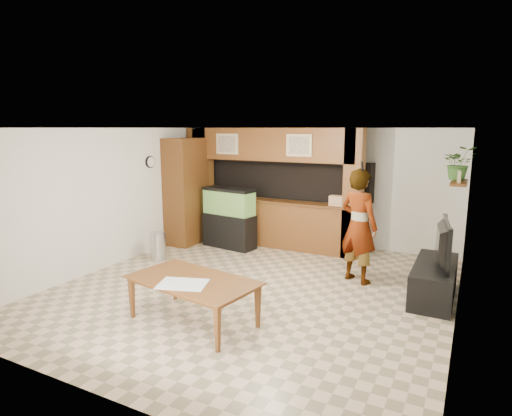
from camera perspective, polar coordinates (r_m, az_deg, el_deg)
The scene contains 20 objects.
floor at distance 7.16m, azimuth -0.20°, elevation -10.64°, with size 6.50×6.50×0.00m, color #CEAD8F.
ceiling at distance 6.67m, azimuth -0.21°, elevation 10.64°, with size 6.50×6.50×0.00m, color white.
wall_back at distance 9.76m, azimuth 8.63°, elevation 2.87°, with size 6.00×6.00×0.00m, color silver.
wall_left at distance 8.58m, azimuth -18.28°, elevation 1.39°, with size 6.50×6.50×0.00m, color silver.
wall_right at distance 6.07m, azimuth 25.87°, elevation -2.82°, with size 6.50×6.50×0.00m, color silver.
partition at distance 9.55m, azimuth 2.03°, elevation 2.88°, with size 4.20×0.99×2.60m.
wall_clock at distance 9.22m, azimuth -13.91°, elevation 5.97°, with size 0.05×0.25×0.25m.
wall_shelf at distance 7.93m, azimuth 25.45°, elevation 3.09°, with size 0.25×0.90×0.04m, color brown.
pantry_cabinet at distance 9.79m, azimuth -9.29°, elevation 2.21°, with size 0.59×0.97×2.38m, color brown.
trash_can at distance 8.74m, azimuth -12.92°, elevation -5.01°, with size 0.31×0.31×0.57m, color #B2B2B7.
aquarium at distance 9.38m, azimuth -3.59°, elevation -1.41°, with size 1.19×0.45×1.32m.
tv_stand at distance 7.27m, azimuth 22.66°, elevation -8.91°, with size 0.59×1.61×0.54m, color black.
television at distance 7.10m, azimuth 23.01°, elevation -4.23°, with size 1.19×0.16×0.69m, color black.
photo_frame at distance 7.66m, azimuth 25.45°, elevation 3.76°, with size 0.03×0.15×0.20m, color tan.
potted_plant at distance 8.11m, azimuth 25.47°, elevation 5.44°, with size 0.52×0.45×0.58m, color #325F26.
person at distance 7.41m, azimuth 13.54°, elevation -2.35°, with size 0.71×0.47×1.95m, color #9D8456.
microphone at distance 7.09m, azimuth 13.98°, elevation 5.41°, with size 0.04×0.04×0.17m, color black.
dining_table at distance 5.93m, azimuth -8.59°, elevation -12.24°, with size 1.75×0.97×0.61m, color brown.
newspaper_a at distance 5.68m, azimuth -9.76°, elevation -9.95°, with size 0.61×0.45×0.01m, color silver.
counter_box at distance 8.84m, azimuth 10.80°, elevation 0.97°, with size 0.31×0.21×0.21m, color tan.
Camera 1 is at (3.08, -5.92, 2.60)m, focal length 30.00 mm.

